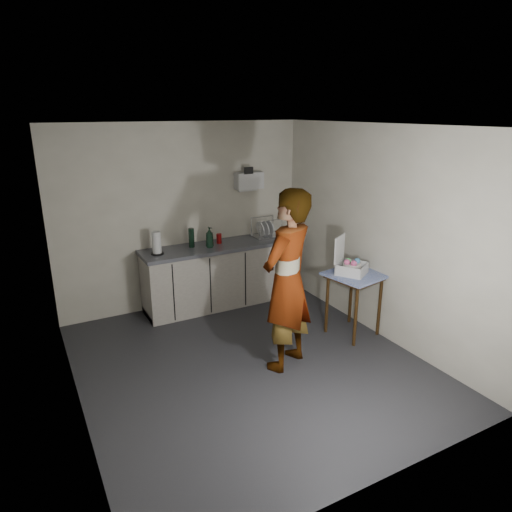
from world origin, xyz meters
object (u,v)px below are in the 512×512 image
standing_man (287,281)px  side_table (355,282)px  dark_bottle (191,238)px  soap_bottle (210,237)px  paper_towel (157,244)px  kitchen_counter (220,276)px  bakery_box (350,266)px  soda_can (219,239)px  dish_rack (266,232)px

standing_man → side_table: bearing=164.7°
dark_bottle → side_table: bearing=-49.4°
side_table → soap_bottle: size_ratio=2.81×
side_table → paper_towel: paper_towel is taller
kitchen_counter → side_table: (1.10, -1.66, 0.28)m
soap_bottle → paper_towel: bearing=176.7°
kitchen_counter → standing_man: (-0.04, -1.89, 0.57)m
standing_man → bakery_box: bearing=167.2°
side_table → bakery_box: 0.22m
kitchen_counter → bakery_box: 1.99m
soap_bottle → kitchen_counter: bearing=18.7°
soap_bottle → bakery_box: bakery_box is taller
side_table → soap_bottle: bearing=117.8°
standing_man → soap_bottle: 1.84m
soap_bottle → dark_bottle: soap_bottle is taller
kitchen_counter → soda_can: bearing=65.1°
kitchen_counter → bakery_box: size_ratio=4.81×
side_table → dark_bottle: dark_bottle is taller
soap_bottle → dark_bottle: 0.25m
side_table → standing_man: standing_man is taller
standing_man → dish_rack: standing_man is taller
paper_towel → dish_rack: paper_towel is taller
soda_can → side_table: bearing=-58.3°
soap_bottle → dish_rack: (0.97, 0.11, -0.08)m
kitchen_counter → side_table: size_ratio=2.76×
standing_man → dish_rack: (0.84, 1.95, -0.02)m
kitchen_counter → dark_bottle: 0.73m
standing_man → kitchen_counter: bearing=-118.0°
kitchen_counter → dark_bottle: (-0.39, 0.07, 0.62)m
dark_bottle → bakery_box: 2.22m
kitchen_counter → paper_towel: size_ratio=7.33×
bakery_box → paper_towel: bearing=108.5°
standing_man → dark_bottle: (-0.34, 1.96, 0.04)m
dish_rack → soap_bottle: bearing=-173.5°
side_table → soda_can: soda_can is taller
side_table → dish_rack: 1.76m
side_table → bakery_box: bakery_box is taller
kitchen_counter → side_table: kitchen_counter is taller
soda_can → paper_towel: paper_towel is taller
side_table → dish_rack: size_ratio=1.95×
side_table → paper_towel: bearing=130.1°
soap_bottle → bakery_box: 1.98m
dark_bottle → dish_rack: bearing=-0.8°
soap_bottle → paper_towel: (-0.74, 0.04, 0.00)m
dark_bottle → bakery_box: size_ratio=0.58×
side_table → standing_man: 1.20m
dark_bottle → paper_towel: 0.53m
side_table → soap_bottle: soap_bottle is taller
soda_can → kitchen_counter: bearing=-114.9°
soap_bottle → bakery_box: size_ratio=0.62×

